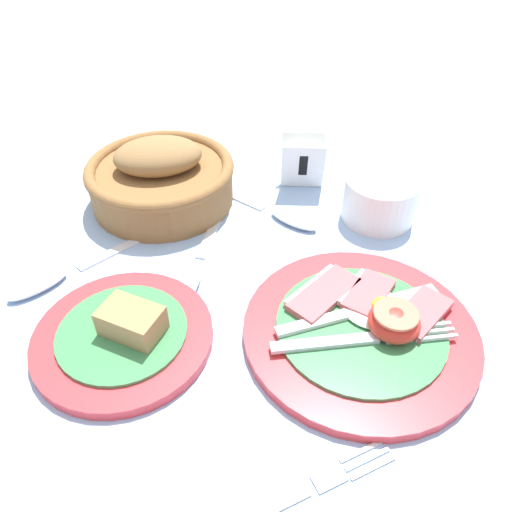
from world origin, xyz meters
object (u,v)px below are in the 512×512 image
bread_plate (124,335)px  teaspoon_near_cup (277,213)px  sugar_cup (380,198)px  number_card (303,163)px  bread_basket (161,177)px  fork_on_cloth (289,497)px  breakfast_plate (364,327)px  teaspoon_stray (59,276)px  teaspoon_by_saucer (194,269)px

bread_plate → teaspoon_near_cup: bread_plate is taller
bread_plate → sugar_cup: (0.26, 0.25, 0.02)m
teaspoon_near_cup → number_card: bearing=101.0°
bread_plate → bread_basket: (-0.03, 0.25, 0.03)m
bread_plate → bread_basket: size_ratio=0.91×
teaspoon_near_cup → fork_on_cloth: 0.37m
number_card → teaspoon_near_cup: (-0.03, -0.08, -0.03)m
breakfast_plate → bread_plate: bread_plate is taller
breakfast_plate → teaspoon_near_cup: size_ratio=1.36×
sugar_cup → number_card: 0.12m
sugar_cup → bread_basket: bread_basket is taller
bread_basket → fork_on_cloth: (0.21, -0.39, -0.04)m
breakfast_plate → bread_plate: 0.24m
bread_plate → sugar_cup: bearing=43.4°
breakfast_plate → bread_basket: 0.34m
number_card → breakfast_plate: bearing=-79.0°
bread_plate → sugar_cup: 0.36m
sugar_cup → bread_basket: bearing=179.9°
fork_on_cloth → teaspoon_near_cup: bearing=64.5°
sugar_cup → bread_plate: bearing=-136.6°
bread_basket → teaspoon_near_cup: 0.16m
breakfast_plate → number_card: size_ratio=3.26×
bread_basket → teaspoon_stray: bread_basket is taller
breakfast_plate → sugar_cup: 0.21m
breakfast_plate → bread_plate: (-0.24, -0.04, -0.00)m
sugar_cup → teaspoon_near_cup: size_ratio=0.54×
bread_plate → teaspoon_stray: (-0.11, 0.08, -0.01)m
bread_basket → teaspoon_stray: 0.19m
breakfast_plate → fork_on_cloth: 0.19m
sugar_cup → bread_basket: (-0.29, 0.00, 0.01)m
teaspoon_stray → number_card: bearing=171.7°
number_card → teaspoon_stray: number_card is taller
number_card → teaspoon_near_cup: number_card is taller
teaspoon_by_saucer → fork_on_cloth: teaspoon_by_saucer is taller
teaspoon_stray → fork_on_cloth: size_ratio=0.97×
breakfast_plate → bread_basket: bearing=142.2°
bread_basket → number_card: (0.19, 0.06, -0.00)m
bread_basket → teaspoon_by_saucer: size_ratio=1.03×
teaspoon_stray → teaspoon_near_cup: bearing=163.4°
breakfast_plate → teaspoon_stray: bearing=173.8°
bread_plate → teaspoon_near_cup: bearing=60.8°
breakfast_plate → fork_on_cloth: size_ratio=1.46×
sugar_cup → bread_basket: size_ratio=0.47×
teaspoon_by_saucer → fork_on_cloth: 0.28m
sugar_cup → number_card: size_ratio=1.29×
teaspoon_near_cup → teaspoon_by_saucer: bearing=-94.5°
number_card → teaspoon_stray: 0.36m
sugar_cup → fork_on_cloth: bearing=-102.6°
bread_basket → teaspoon_stray: bearing=-114.0°
bread_basket → teaspoon_near_cup: bearing=-5.4°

